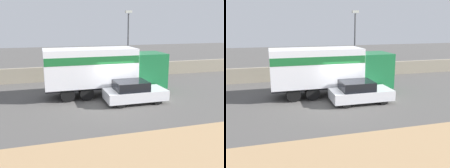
{
  "view_description": "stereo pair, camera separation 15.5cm",
  "coord_description": "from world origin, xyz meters",
  "views": [
    {
      "loc": [
        -4.59,
        -14.53,
        4.9
      ],
      "look_at": [
        -0.23,
        0.74,
        1.02
      ],
      "focal_mm": 40.0,
      "sensor_mm": 36.0,
      "label": 1
    },
    {
      "loc": [
        -4.44,
        -14.57,
        4.9
      ],
      "look_at": [
        -0.23,
        0.74,
        1.02
      ],
      "focal_mm": 40.0,
      "sensor_mm": 36.0,
      "label": 2
    }
  ],
  "objects": [
    {
      "name": "ground_plane",
      "position": [
        0.0,
        0.0,
        0.0
      ],
      "size": [
        80.0,
        80.0,
        0.0
      ],
      "primitive_type": "plane",
      "color": "#514F4C"
    },
    {
      "name": "dirt_shoulder_foreground",
      "position": [
        0.0,
        -7.44,
        0.02
      ],
      "size": [
        60.0,
        5.48,
        0.04
      ],
      "color": "tan",
      "rests_on": "ground_plane"
    },
    {
      "name": "stone_wall_backdrop",
      "position": [
        0.0,
        7.2,
        0.63
      ],
      "size": [
        60.0,
        0.35,
        1.26
      ],
      "color": "gray",
      "rests_on": "ground_plane"
    },
    {
      "name": "street_lamp",
      "position": [
        2.86,
        6.36,
        3.51
      ],
      "size": [
        0.56,
        0.28,
        5.95
      ],
      "color": "#4C4C51",
      "rests_on": "ground_plane"
    },
    {
      "name": "box_truck",
      "position": [
        -0.53,
        1.85,
        1.93
      ],
      "size": [
        8.35,
        2.39,
        3.27
      ],
      "color": "#196B38",
      "rests_on": "ground_plane"
    },
    {
      "name": "car_hatchback",
      "position": [
        0.89,
        -0.37,
        0.69
      ],
      "size": [
        3.85,
        1.85,
        1.41
      ],
      "color": "silver",
      "rests_on": "ground_plane"
    }
  ]
}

